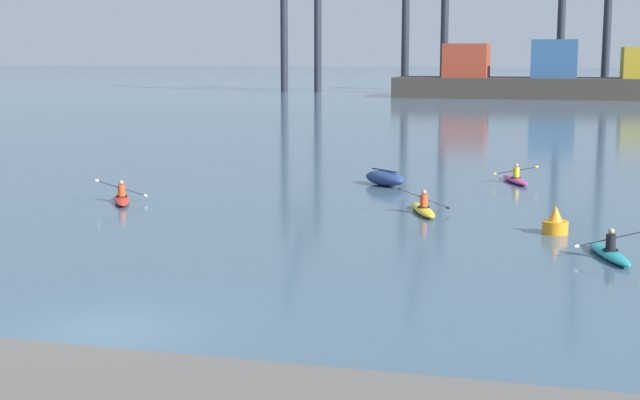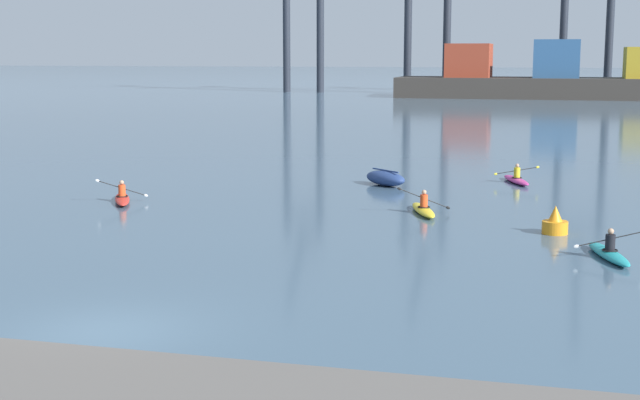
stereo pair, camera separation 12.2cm
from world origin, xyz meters
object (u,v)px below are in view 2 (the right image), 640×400
at_px(capsized_dinghy, 385,178).
at_px(channel_buoy, 555,224).
at_px(kayak_teal, 609,253).
at_px(kayak_yellow, 423,209).
at_px(container_barge, 555,79).
at_px(kayak_magenta, 516,179).
at_px(kayak_red, 122,198).

distance_m(capsized_dinghy, channel_buoy, 12.81).
bearing_deg(kayak_teal, kayak_yellow, 135.99).
distance_m(container_barge, channel_buoy, 100.46).
xyz_separation_m(capsized_dinghy, kayak_teal, (9.56, -13.63, -0.18)).
bearing_deg(channel_buoy, kayak_yellow, 150.07).
relative_size(kayak_yellow, kayak_teal, 0.99).
bearing_deg(kayak_magenta, container_barge, 89.33).
relative_size(container_barge, capsized_dinghy, 16.48).
relative_size(capsized_dinghy, kayak_magenta, 0.79).
relative_size(capsized_dinghy, channel_buoy, 2.68).
xyz_separation_m(channel_buoy, kayak_teal, (1.64, -3.55, -0.19)).
distance_m(channel_buoy, kayak_red, 17.96).
xyz_separation_m(capsized_dinghy, kayak_yellow, (2.87, -7.16, -0.18)).
height_order(kayak_red, kayak_yellow, kayak_yellow).
height_order(kayak_yellow, kayak_teal, kayak_yellow).
bearing_deg(channel_buoy, kayak_red, 172.39).
distance_m(capsized_dinghy, kayak_red, 12.52).
relative_size(kayak_red, kayak_yellow, 0.97).
bearing_deg(kayak_magenta, kayak_yellow, -107.89).
distance_m(kayak_red, kayak_yellow, 12.76).
bearing_deg(kayak_magenta, kayak_teal, -77.56).
bearing_deg(kayak_yellow, channel_buoy, -29.93).
relative_size(capsized_dinghy, kayak_red, 0.82).
xyz_separation_m(kayak_red, kayak_yellow, (12.75, 0.53, 0.00)).
bearing_deg(channel_buoy, container_barge, 90.51).
bearing_deg(kayak_yellow, kayak_magenta, 72.11).
xyz_separation_m(container_barge, kayak_teal, (2.53, -103.98, -2.51)).
height_order(kayak_yellow, kayak_magenta, kayak_yellow).
relative_size(container_barge, kayak_magenta, 13.01).
bearing_deg(container_barge, kayak_yellow, -92.44).
xyz_separation_m(capsized_dinghy, kayak_magenta, (6.00, 2.52, -0.18)).
bearing_deg(container_barge, kayak_teal, -88.60).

